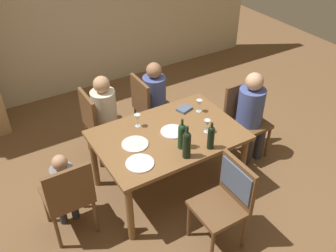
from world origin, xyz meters
TOP-DOWN VIEW (x-y plane):
  - ground_plane at (0.00, 0.00)m, footprint 10.00×10.00m
  - rear_room_partition at (0.00, 2.71)m, footprint 6.40×0.12m
  - dining_table at (0.00, 0.00)m, footprint 1.51×1.03m
  - chair_far_right at (0.25, 0.89)m, footprint 0.44×0.44m
  - chair_far_left at (-0.43, 0.89)m, footprint 0.44×0.44m
  - chair_right_end at (1.14, 0.09)m, footprint 0.44×0.44m
  - chair_left_end at (-1.14, -0.09)m, footprint 0.44×0.44m
  - chair_near at (0.12, -0.89)m, footprint 0.46×0.44m
  - person_woman_host at (0.37, 0.89)m, footprint 0.33×0.29m
  - person_man_bearded at (-0.32, 0.89)m, footprint 0.34×0.29m
  - person_man_guest at (1.14, -0.03)m, footprint 0.31×0.36m
  - person_child_small at (-1.14, 0.02)m, footprint 0.22×0.25m
  - wine_bottle_tall_green at (-0.04, -0.40)m, footprint 0.08×0.08m
  - wine_bottle_dark_red at (0.24, -0.41)m, footprint 0.07×0.07m
  - wine_bottle_short_olive at (-0.00, -0.26)m, footprint 0.08×0.08m
  - wine_glass_near_left at (0.37, -0.18)m, footprint 0.07×0.07m
  - wine_glass_centre at (0.52, 0.18)m, footprint 0.07×0.07m
  - wine_glass_near_right at (-0.21, 0.28)m, footprint 0.07×0.07m
  - dinner_plate_host at (-0.47, -0.27)m, footprint 0.27×0.27m
  - dinner_plate_guest_left at (-0.38, 0.01)m, footprint 0.27×0.27m
  - dinner_plate_guest_right at (0.06, 0.00)m, footprint 0.26×0.26m
  - folded_napkin at (0.39, 0.29)m, footprint 0.19×0.16m

SIDE VIEW (x-z plane):
  - ground_plane at x=0.00m, z-range 0.00..0.00m
  - chair_far_right at x=0.25m, z-range 0.07..0.99m
  - chair_far_left at x=-0.43m, z-range 0.07..0.99m
  - chair_right_end at x=1.14m, z-range 0.07..0.99m
  - chair_left_end at x=-1.14m, z-range 0.07..0.99m
  - person_child_small at x=-1.14m, z-range 0.09..1.03m
  - chair_near at x=0.12m, z-range 0.13..1.05m
  - person_woman_host at x=0.37m, z-range 0.09..1.19m
  - person_man_bearded at x=-0.32m, z-range 0.09..1.19m
  - dining_table at x=0.00m, z-range 0.28..1.03m
  - person_man_guest at x=1.14m, z-range 0.09..1.23m
  - dinner_plate_host at x=-0.47m, z-range 0.75..0.76m
  - dinner_plate_guest_left at x=-0.38m, z-range 0.75..0.76m
  - dinner_plate_guest_right at x=0.06m, z-range 0.75..0.76m
  - folded_napkin at x=0.39m, z-range 0.75..0.78m
  - wine_glass_near_left at x=0.37m, z-range 0.78..0.93m
  - wine_glass_centre at x=0.52m, z-range 0.78..0.93m
  - wine_glass_near_right at x=-0.21m, z-range 0.78..0.93m
  - wine_bottle_dark_red at x=0.24m, z-range 0.73..1.03m
  - wine_bottle_short_olive at x=0.00m, z-range 0.73..1.06m
  - wine_bottle_tall_green at x=-0.04m, z-range 0.72..1.08m
  - rear_room_partition at x=0.00m, z-range 0.00..2.70m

